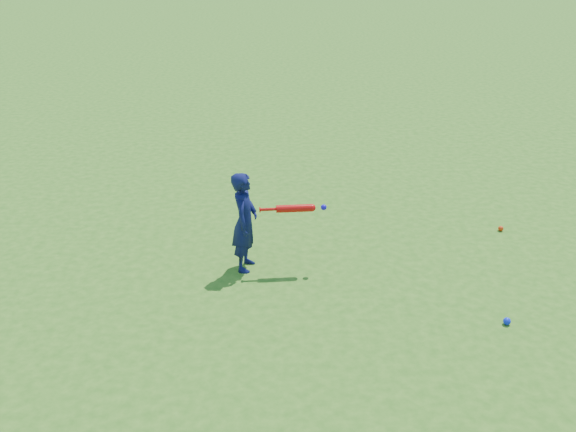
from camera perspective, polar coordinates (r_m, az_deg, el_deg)
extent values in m
plane|color=#2F6417|center=(7.76, -4.77, -4.17)|extent=(80.00, 80.00, 0.00)
imported|color=#0E1242|center=(7.38, -3.87, -0.52)|extent=(0.36, 0.48, 1.20)
sphere|color=red|center=(8.95, 18.39, -1.06)|extent=(0.07, 0.07, 0.07)
sphere|color=#0D23EA|center=(6.98, 18.88, -8.84)|extent=(0.08, 0.08, 0.08)
cylinder|color=red|center=(7.27, -2.51, 0.56)|extent=(0.02, 0.06, 0.06)
cylinder|color=red|center=(7.28, -1.75, 0.59)|extent=(0.20, 0.05, 0.04)
cylinder|color=red|center=(7.30, 0.54, 0.68)|extent=(0.41, 0.12, 0.09)
sphere|color=red|center=(7.32, 2.14, 0.74)|extent=(0.09, 0.09, 0.09)
sphere|color=#1A0CCD|center=(7.34, 3.19, 0.78)|extent=(0.07, 0.07, 0.07)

